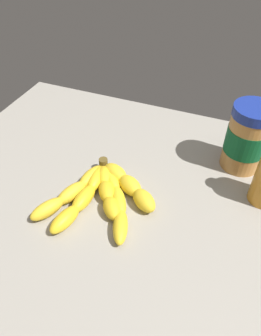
# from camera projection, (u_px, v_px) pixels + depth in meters

# --- Properties ---
(ground_plane) EXTENTS (0.89, 0.73, 0.05)m
(ground_plane) POSITION_uv_depth(u_px,v_px,m) (119.00, 201.00, 0.69)
(ground_plane) COLOR gray
(banana_bunch) EXTENTS (0.24, 0.22, 0.04)m
(banana_bunch) POSITION_uv_depth(u_px,v_px,m) (102.00, 193.00, 0.65)
(banana_bunch) COLOR yellow
(banana_bunch) RESTS_ON ground_plane
(peanut_butter_jar) EXTENTS (0.09, 0.09, 0.16)m
(peanut_butter_jar) POSITION_uv_depth(u_px,v_px,m) (247.00, 138.00, 0.69)
(peanut_butter_jar) COLOR #BF8442
(peanut_butter_jar) RESTS_ON ground_plane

